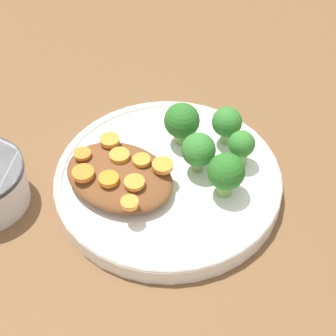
# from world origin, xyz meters

# --- Properties ---
(ground_plane) EXTENTS (4.00, 4.00, 0.00)m
(ground_plane) POSITION_xyz_m (0.00, 0.00, 0.00)
(ground_plane) COLOR brown
(plate) EXTENTS (0.28, 0.28, 0.03)m
(plate) POSITION_xyz_m (0.00, 0.00, 0.01)
(plate) COLOR white
(plate) RESTS_ON ground_plane
(stew_mound) EXTENTS (0.14, 0.10, 0.03)m
(stew_mound) POSITION_xyz_m (0.04, 0.04, 0.03)
(stew_mound) COLOR brown
(stew_mound) RESTS_ON plate
(broccoli_floret_0) EXTENTS (0.05, 0.05, 0.06)m
(broccoli_floret_0) POSITION_xyz_m (0.02, -0.06, 0.06)
(broccoli_floret_0) COLOR #7FA85B
(broccoli_floret_0) RESTS_ON plate
(broccoli_floret_1) EXTENTS (0.04, 0.04, 0.06)m
(broccoli_floret_1) POSITION_xyz_m (-0.07, -0.01, 0.05)
(broccoli_floret_1) COLOR #759E51
(broccoli_floret_1) RESTS_ON plate
(broccoli_floret_2) EXTENTS (0.04, 0.04, 0.05)m
(broccoli_floret_2) POSITION_xyz_m (-0.03, -0.09, 0.05)
(broccoli_floret_2) COLOR #7FA85B
(broccoli_floret_2) RESTS_ON plate
(broccoli_floret_3) EXTENTS (0.04, 0.04, 0.06)m
(broccoli_floret_3) POSITION_xyz_m (-0.02, -0.03, 0.05)
(broccoli_floret_3) COLOR #759E51
(broccoli_floret_3) RESTS_ON plate
(broccoli_floret_4) EXTENTS (0.03, 0.03, 0.05)m
(broccoli_floret_4) POSITION_xyz_m (-0.06, -0.07, 0.05)
(broccoli_floret_4) COLOR #759E51
(broccoli_floret_4) RESTS_ON plate
(carrot_slice_0) EXTENTS (0.02, 0.02, 0.01)m
(carrot_slice_0) POSITION_xyz_m (0.01, 0.05, 0.05)
(carrot_slice_0) COLOR orange
(carrot_slice_0) RESTS_ON stew_mound
(carrot_slice_1) EXTENTS (0.03, 0.03, 0.01)m
(carrot_slice_1) POSITION_xyz_m (0.07, 0.07, 0.05)
(carrot_slice_1) COLOR orange
(carrot_slice_1) RESTS_ON stew_mound
(carrot_slice_2) EXTENTS (0.03, 0.03, 0.01)m
(carrot_slice_2) POSITION_xyz_m (-0.00, 0.01, 0.05)
(carrot_slice_2) COLOR orange
(carrot_slice_2) RESTS_ON stew_mound
(carrot_slice_3) EXTENTS (0.02, 0.02, 0.01)m
(carrot_slice_3) POSITION_xyz_m (0.05, 0.03, 0.05)
(carrot_slice_3) COLOR orange
(carrot_slice_3) RESTS_ON stew_mound
(carrot_slice_4) EXTENTS (0.02, 0.02, 0.01)m
(carrot_slice_4) POSITION_xyz_m (0.04, 0.06, 0.05)
(carrot_slice_4) COLOR orange
(carrot_slice_4) RESTS_ON stew_mound
(carrot_slice_5) EXTENTS (0.02, 0.02, 0.01)m
(carrot_slice_5) POSITION_xyz_m (0.00, 0.08, 0.05)
(carrot_slice_5) COLOR orange
(carrot_slice_5) RESTS_ON stew_mound
(carrot_slice_6) EXTENTS (0.02, 0.02, 0.00)m
(carrot_slice_6) POSITION_xyz_m (0.09, 0.05, 0.05)
(carrot_slice_6) COLOR orange
(carrot_slice_6) RESTS_ON stew_mound
(carrot_slice_7) EXTENTS (0.02, 0.02, 0.01)m
(carrot_slice_7) POSITION_xyz_m (0.08, 0.01, 0.05)
(carrot_slice_7) COLOR orange
(carrot_slice_7) RESTS_ON stew_mound
(carrot_slice_8) EXTENTS (0.02, 0.02, 0.00)m
(carrot_slice_8) POSITION_xyz_m (0.03, 0.02, 0.05)
(carrot_slice_8) COLOR orange
(carrot_slice_8) RESTS_ON stew_mound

